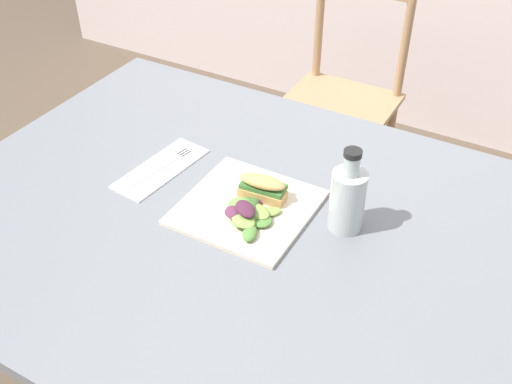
{
  "coord_description": "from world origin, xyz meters",
  "views": [
    {
      "loc": [
        0.63,
        -0.83,
        1.57
      ],
      "look_at": [
        0.13,
        0.06,
        0.76
      ],
      "focal_mm": 41.97,
      "sensor_mm": 36.0,
      "label": 1
    }
  ],
  "objects": [
    {
      "name": "salad_mixed_greens",
      "position": [
        0.15,
        -0.01,
        0.77
      ],
      "size": [
        0.13,
        0.15,
        0.04
      ],
      "color": "#84A84C",
      "rests_on": "plate_lunch"
    },
    {
      "name": "bottle_cold_brew",
      "position": [
        0.33,
        0.07,
        0.81
      ],
      "size": [
        0.07,
        0.07,
        0.19
      ],
      "color": "black",
      "rests_on": "dining_table"
    },
    {
      "name": "fork_on_napkin",
      "position": [
        -0.12,
        0.07,
        0.75
      ],
      "size": [
        0.05,
        0.19,
        0.0
      ],
      "color": "silver",
      "rests_on": "napkin_folded"
    },
    {
      "name": "chair_wooden_far",
      "position": [
        -0.06,
        1.05,
        0.45
      ],
      "size": [
        0.4,
        0.4,
        0.87
      ],
      "color": "tan",
      "rests_on": "ground"
    },
    {
      "name": "dining_table",
      "position": [
        0.13,
        -0.01,
        0.63
      ],
      "size": [
        1.34,
        1.01,
        0.74
      ],
      "color": "slate",
      "rests_on": "ground"
    },
    {
      "name": "napkin_folded",
      "position": [
        -0.12,
        0.05,
        0.74
      ],
      "size": [
        0.12,
        0.25,
        0.0
      ],
      "primitive_type": "cube",
      "rotation": [
        0.0,
        0.0,
        -0.11
      ],
      "color": "white",
      "rests_on": "dining_table"
    },
    {
      "name": "plate_lunch",
      "position": [
        0.13,
        0.02,
        0.74
      ],
      "size": [
        0.27,
        0.27,
        0.01
      ],
      "primitive_type": "cube",
      "color": "beige",
      "rests_on": "dining_table"
    },
    {
      "name": "sandwich_half_front",
      "position": [
        0.14,
        0.06,
        0.78
      ],
      "size": [
        0.11,
        0.06,
        0.06
      ],
      "color": "tan",
      "rests_on": "plate_lunch"
    }
  ]
}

